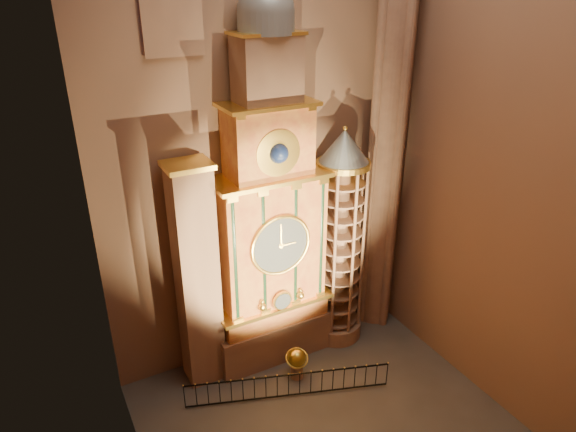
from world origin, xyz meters
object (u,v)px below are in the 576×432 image
stair_turret (340,241)px  iron_railing (289,385)px  celestial_globe (297,361)px  astronomical_clock (270,228)px  portrait_tower (197,278)px

stair_turret → iron_railing: stair_turret is taller
stair_turret → iron_railing: (-4.22, -2.78, -4.62)m
stair_turret → celestial_globe: bearing=-150.6°
astronomical_clock → portrait_tower: bearing=179.7°
astronomical_clock → portrait_tower: (-3.40, 0.02, -1.53)m
astronomical_clock → stair_turret: size_ratio=1.55×
stair_turret → iron_railing: bearing=-146.6°
iron_railing → stair_turret: bearing=33.4°
astronomical_clock → celestial_globe: (0.21, -2.12, -5.78)m
portrait_tower → stair_turret: bearing=-2.3°
stair_turret → celestial_globe: size_ratio=7.24×
astronomical_clock → portrait_tower: size_ratio=1.64×
iron_railing → celestial_globe: bearing=45.0°
portrait_tower → astronomical_clock: bearing=-0.3°
astronomical_clock → iron_railing: size_ratio=2.01×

